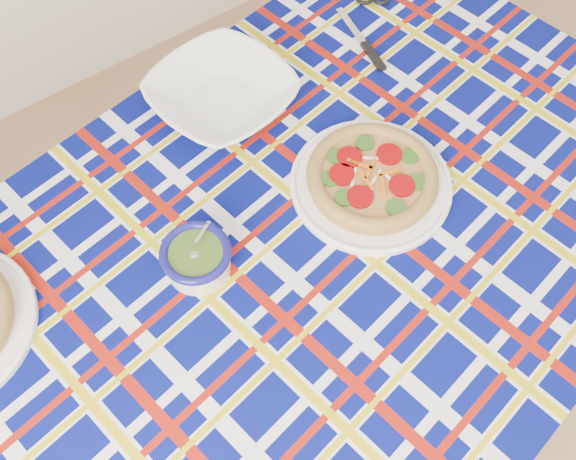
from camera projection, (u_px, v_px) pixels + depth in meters
floor at (526, 403)px, 1.95m from camera, size 4.00×4.00×0.00m
dining_table at (302, 264)px, 1.35m from camera, size 1.92×1.37×0.82m
tablecloth at (303, 258)px, 1.33m from camera, size 1.96×1.41×0.12m
main_focaccia_plate at (372, 177)px, 1.32m from camera, size 0.41×0.41×0.07m
pesto_bowl at (197, 257)px, 1.22m from camera, size 0.14×0.14×0.08m
serving_bowl at (222, 95)px, 1.43m from camera, size 0.36×0.36×0.08m
table_knife at (353, 27)px, 1.59m from camera, size 0.07×0.25×0.01m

